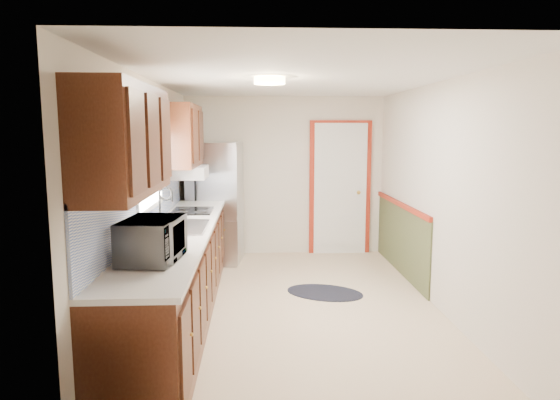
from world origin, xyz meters
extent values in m
cube|color=beige|center=(0.00, 0.00, 0.00)|extent=(3.20, 5.20, 0.12)
cube|color=white|center=(0.00, 0.00, 2.40)|extent=(3.20, 5.20, 0.12)
cube|color=beige|center=(0.00, 2.50, 1.20)|extent=(3.20, 0.10, 2.40)
cube|color=beige|center=(0.00, -2.50, 1.20)|extent=(3.20, 0.10, 2.40)
cube|color=beige|center=(-1.50, 0.00, 1.20)|extent=(0.10, 5.20, 2.40)
cube|color=beige|center=(1.50, 0.00, 1.20)|extent=(0.10, 5.20, 2.40)
cube|color=#3B1A0D|center=(-1.20, -0.30, 0.45)|extent=(0.60, 4.00, 0.90)
cube|color=silver|center=(-1.19, -0.30, 0.92)|extent=(0.63, 4.00, 0.04)
cube|color=#597FD9|center=(-1.49, -0.30, 1.22)|extent=(0.02, 4.00, 0.55)
cube|color=#3B1A0D|center=(-1.32, -1.60, 1.83)|extent=(0.35, 1.40, 0.75)
cube|color=#3B1A0D|center=(-1.32, 1.10, 1.83)|extent=(0.35, 1.20, 0.75)
cube|color=white|center=(-1.49, -0.20, 1.62)|extent=(0.02, 1.00, 0.90)
cube|color=red|center=(-1.44, -0.20, 1.97)|extent=(0.05, 1.12, 0.24)
cube|color=#B7B7BC|center=(-1.19, -0.20, 0.95)|extent=(0.52, 0.82, 0.02)
cube|color=white|center=(-1.27, 1.15, 1.38)|extent=(0.45, 0.60, 0.15)
cube|color=maroon|center=(0.85, 2.47, 1.00)|extent=(0.94, 0.05, 2.08)
cube|color=white|center=(0.85, 2.44, 1.00)|extent=(0.80, 0.04, 2.00)
cube|color=#454C2A|center=(1.49, 1.35, 0.45)|extent=(0.02, 2.30, 0.90)
cube|color=maroon|center=(1.48, 1.35, 0.92)|extent=(0.04, 2.30, 0.06)
cylinder|color=#FFD88C|center=(-0.30, -0.20, 2.36)|extent=(0.30, 0.30, 0.06)
imported|color=white|center=(-1.20, -1.46, 1.13)|extent=(0.37, 0.60, 0.38)
cube|color=#B7B7BC|center=(-1.02, 2.05, 0.86)|extent=(0.79, 0.75, 1.73)
cylinder|color=black|center=(-1.26, 1.67, 0.78)|extent=(0.02, 0.02, 1.21)
ellipsoid|color=black|center=(0.36, 0.53, 0.01)|extent=(1.06, 0.89, 0.01)
cube|color=black|center=(-1.19, 0.77, 0.95)|extent=(0.46, 0.56, 0.02)
camera|label=1|loc=(-0.44, -5.07, 1.89)|focal=32.00mm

